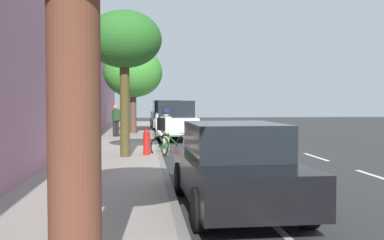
{
  "coord_description": "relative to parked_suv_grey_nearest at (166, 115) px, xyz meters",
  "views": [
    {
      "loc": [
        2.65,
        17.7,
        1.89
      ],
      "look_at": [
        0.84,
        0.17,
        1.2
      ],
      "focal_mm": 43.49,
      "sensor_mm": 36.0,
      "label": 1
    }
  ],
  "objects": [
    {
      "name": "parked_pickup_white_second",
      "position": [
        -0.1,
        7.19,
        -0.13
      ],
      "size": [
        2.11,
        5.34,
        1.95
      ],
      "color": "white",
      "rests_on": "ground"
    },
    {
      "name": "lane_stripe_bike_edge",
      "position": [
        -0.53,
        12.67,
        -1.02
      ],
      "size": [
        0.12,
        47.94,
        0.01
      ],
      "primitive_type": "cube",
      "color": "white",
      "rests_on": "ground"
    },
    {
      "name": "curb_edge",
      "position": [
        0.94,
        12.67,
        -0.95
      ],
      "size": [
        0.16,
        47.94,
        0.15
      ],
      "primitive_type": "cube",
      "color": "gray",
      "rests_on": "ground"
    },
    {
      "name": "pedestrian_on_phone",
      "position": [
        2.86,
        6.87,
        0.02
      ],
      "size": [
        0.48,
        0.45,
        1.58
      ],
      "color": "black",
      "rests_on": "sidewalk"
    },
    {
      "name": "lane_stripe_centre",
      "position": [
        -4.42,
        12.9,
        -1.02
      ],
      "size": [
        0.14,
        48.4,
        0.01
      ],
      "color": "white",
      "rests_on": "ground"
    },
    {
      "name": "cyclist_with_backpack",
      "position": [
        0.7,
        13.84,
        -0.03
      ],
      "size": [
        0.51,
        0.57,
        1.64
      ],
      "color": "#C6B284",
      "rests_on": "ground"
    },
    {
      "name": "bicycle_at_curb",
      "position": [
        0.47,
        14.28,
        -0.63
      ],
      "size": [
        1.57,
        0.93,
        0.8
      ],
      "color": "black",
      "rests_on": "ground"
    },
    {
      "name": "street_tree_mid_block",
      "position": [
        2.05,
        15.55,
        2.77
      ],
      "size": [
        2.35,
        2.35,
        4.61
      ],
      "color": "#49401F",
      "rests_on": "sidewalk"
    },
    {
      "name": "parked_suv_grey_nearest",
      "position": [
        0.0,
        0.0,
        0.0
      ],
      "size": [
        2.04,
        4.74,
        1.99
      ],
      "color": "slate",
      "rests_on": "ground"
    },
    {
      "name": "parked_sedan_black_mid",
      "position": [
        -0.14,
        22.35,
        -0.27
      ],
      "size": [
        1.92,
        4.44,
        1.52
      ],
      "color": "black",
      "rests_on": "ground"
    },
    {
      "name": "ground",
      "position": [
        -1.21,
        12.67,
        -1.03
      ],
      "size": [
        76.7,
        76.7,
        0.0
      ],
      "primitive_type": "plane",
      "color": "#313131"
    },
    {
      "name": "street_tree_near_cyclist",
      "position": [
        2.05,
        4.27,
        2.48
      ],
      "size": [
        3.27,
        3.27,
        4.76
      ],
      "color": "brown",
      "rests_on": "sidewalk"
    },
    {
      "name": "fire_hydrant",
      "position": [
        1.37,
        15.17,
        -0.45
      ],
      "size": [
        0.22,
        0.22,
        0.84
      ],
      "color": "red",
      "rests_on": "sidewalk"
    },
    {
      "name": "sidewalk",
      "position": [
        2.53,
        12.67,
        -0.95
      ],
      "size": [
        3.03,
        47.94,
        0.15
      ],
      "primitive_type": "cube",
      "color": "#9D9189",
      "rests_on": "ground"
    },
    {
      "name": "building_facade",
      "position": [
        4.29,
        12.67,
        1.72
      ],
      "size": [
        0.5,
        47.94,
        5.49
      ],
      "primitive_type": "cube",
      "color": "#B77C96",
      "rests_on": "ground"
    }
  ]
}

